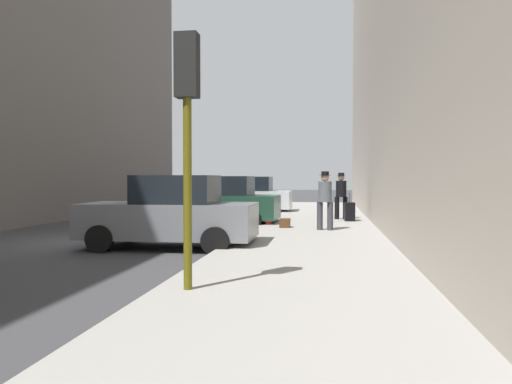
{
  "coord_description": "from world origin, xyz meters",
  "views": [
    {
      "loc": [
        6.46,
        -12.61,
        1.73
      ],
      "look_at": [
        3.65,
        6.75,
        1.17
      ],
      "focal_mm": 35.0,
      "sensor_mm": 36.0,
      "label": 1
    }
  ],
  "objects_px": {
    "parked_dark_green_sedan": "(221,202)",
    "fire_hydrant": "(268,214)",
    "traffic_light": "(187,104)",
    "rolling_suitcase": "(349,212)",
    "pedestrian_with_beanie": "(325,197)",
    "duffel_bag": "(285,223)",
    "parked_silver_sedan": "(248,196)",
    "pedestrian_with_fedora": "(341,193)",
    "parked_gray_coupe": "(171,214)"
  },
  "relations": [
    {
      "from": "parked_dark_green_sedan",
      "to": "fire_hydrant",
      "type": "bearing_deg",
      "value": -23.37
    },
    {
      "from": "parked_gray_coupe",
      "to": "fire_hydrant",
      "type": "distance_m",
      "value": 5.33
    },
    {
      "from": "fire_hydrant",
      "to": "pedestrian_with_fedora",
      "type": "distance_m",
      "value": 3.66
    },
    {
      "from": "pedestrian_with_fedora",
      "to": "traffic_light",
      "type": "bearing_deg",
      "value": -101.08
    },
    {
      "from": "parked_dark_green_sedan",
      "to": "traffic_light",
      "type": "distance_m",
      "value": 11.05
    },
    {
      "from": "fire_hydrant",
      "to": "traffic_light",
      "type": "height_order",
      "value": "traffic_light"
    },
    {
      "from": "traffic_light",
      "to": "rolling_suitcase",
      "type": "height_order",
      "value": "traffic_light"
    },
    {
      "from": "parked_gray_coupe",
      "to": "rolling_suitcase",
      "type": "bearing_deg",
      "value": 56.13
    },
    {
      "from": "parked_dark_green_sedan",
      "to": "traffic_light",
      "type": "bearing_deg",
      "value": -80.2
    },
    {
      "from": "parked_dark_green_sedan",
      "to": "pedestrian_with_fedora",
      "type": "relative_size",
      "value": 2.4
    },
    {
      "from": "parked_silver_sedan",
      "to": "rolling_suitcase",
      "type": "bearing_deg",
      "value": -48.2
    },
    {
      "from": "parked_silver_sedan",
      "to": "fire_hydrant",
      "type": "distance_m",
      "value": 7.22
    },
    {
      "from": "fire_hydrant",
      "to": "pedestrian_with_fedora",
      "type": "xyz_separation_m",
      "value": [
        2.5,
        2.59,
        0.64
      ]
    },
    {
      "from": "parked_dark_green_sedan",
      "to": "duffel_bag",
      "type": "distance_m",
      "value": 3.04
    },
    {
      "from": "parked_gray_coupe",
      "to": "parked_dark_green_sedan",
      "type": "bearing_deg",
      "value": 90.0
    },
    {
      "from": "traffic_light",
      "to": "pedestrian_with_fedora",
      "type": "bearing_deg",
      "value": 78.92
    },
    {
      "from": "fire_hydrant",
      "to": "rolling_suitcase",
      "type": "xyz_separation_m",
      "value": [
        2.79,
        1.84,
        -0.01
      ]
    },
    {
      "from": "traffic_light",
      "to": "pedestrian_with_beanie",
      "type": "bearing_deg",
      "value": 77.45
    },
    {
      "from": "parked_dark_green_sedan",
      "to": "fire_hydrant",
      "type": "distance_m",
      "value": 2.0
    },
    {
      "from": "parked_dark_green_sedan",
      "to": "fire_hydrant",
      "type": "relative_size",
      "value": 6.05
    },
    {
      "from": "parked_dark_green_sedan",
      "to": "rolling_suitcase",
      "type": "distance_m",
      "value": 4.73
    },
    {
      "from": "parked_silver_sedan",
      "to": "duffel_bag",
      "type": "bearing_deg",
      "value": -72.77
    },
    {
      "from": "parked_silver_sedan",
      "to": "fire_hydrant",
      "type": "xyz_separation_m",
      "value": [
        1.8,
        -6.98,
        -0.35
      ]
    },
    {
      "from": "pedestrian_with_beanie",
      "to": "pedestrian_with_fedora",
      "type": "bearing_deg",
      "value": 81.95
    },
    {
      "from": "traffic_light",
      "to": "pedestrian_with_beanie",
      "type": "distance_m",
      "value": 8.75
    },
    {
      "from": "pedestrian_with_fedora",
      "to": "duffel_bag",
      "type": "relative_size",
      "value": 4.04
    },
    {
      "from": "pedestrian_with_fedora",
      "to": "rolling_suitcase",
      "type": "bearing_deg",
      "value": -69.23
    },
    {
      "from": "parked_silver_sedan",
      "to": "parked_gray_coupe",
      "type": "bearing_deg",
      "value": -90.0
    },
    {
      "from": "parked_gray_coupe",
      "to": "parked_silver_sedan",
      "type": "bearing_deg",
      "value": 90.0
    },
    {
      "from": "parked_silver_sedan",
      "to": "traffic_light",
      "type": "relative_size",
      "value": 1.17
    },
    {
      "from": "parked_gray_coupe",
      "to": "parked_dark_green_sedan",
      "type": "distance_m",
      "value": 5.78
    },
    {
      "from": "parked_gray_coupe",
      "to": "traffic_light",
      "type": "relative_size",
      "value": 1.17
    },
    {
      "from": "parked_dark_green_sedan",
      "to": "fire_hydrant",
      "type": "xyz_separation_m",
      "value": [
        1.8,
        -0.78,
        -0.35
      ]
    },
    {
      "from": "parked_silver_sedan",
      "to": "duffel_bag",
      "type": "height_order",
      "value": "parked_silver_sedan"
    },
    {
      "from": "fire_hydrant",
      "to": "rolling_suitcase",
      "type": "height_order",
      "value": "rolling_suitcase"
    },
    {
      "from": "parked_gray_coupe",
      "to": "fire_hydrant",
      "type": "xyz_separation_m",
      "value": [
        1.8,
        5.0,
        -0.35
      ]
    },
    {
      "from": "pedestrian_with_beanie",
      "to": "duffel_bag",
      "type": "xyz_separation_m",
      "value": [
        -1.27,
        0.63,
        -0.85
      ]
    },
    {
      "from": "pedestrian_with_fedora",
      "to": "duffel_bag",
      "type": "bearing_deg",
      "value": -117.82
    },
    {
      "from": "parked_silver_sedan",
      "to": "rolling_suitcase",
      "type": "relative_size",
      "value": 4.06
    },
    {
      "from": "rolling_suitcase",
      "to": "fire_hydrant",
      "type": "bearing_deg",
      "value": -146.57
    },
    {
      "from": "parked_gray_coupe",
      "to": "rolling_suitcase",
      "type": "height_order",
      "value": "parked_gray_coupe"
    },
    {
      "from": "parked_gray_coupe",
      "to": "traffic_light",
      "type": "bearing_deg",
      "value": -69.46
    },
    {
      "from": "parked_dark_green_sedan",
      "to": "pedestrian_with_beanie",
      "type": "height_order",
      "value": "pedestrian_with_beanie"
    },
    {
      "from": "parked_dark_green_sedan",
      "to": "duffel_bag",
      "type": "height_order",
      "value": "parked_dark_green_sedan"
    },
    {
      "from": "duffel_bag",
      "to": "parked_gray_coupe",
      "type": "bearing_deg",
      "value": -121.03
    },
    {
      "from": "parked_dark_green_sedan",
      "to": "rolling_suitcase",
      "type": "xyz_separation_m",
      "value": [
        4.59,
        1.06,
        -0.36
      ]
    },
    {
      "from": "parked_gray_coupe",
      "to": "rolling_suitcase",
      "type": "relative_size",
      "value": 4.05
    },
    {
      "from": "parked_gray_coupe",
      "to": "fire_hydrant",
      "type": "height_order",
      "value": "parked_gray_coupe"
    },
    {
      "from": "rolling_suitcase",
      "to": "duffel_bag",
      "type": "xyz_separation_m",
      "value": [
        -2.14,
        -2.77,
        -0.2
      ]
    },
    {
      "from": "parked_silver_sedan",
      "to": "pedestrian_with_fedora",
      "type": "relative_size",
      "value": 2.38
    }
  ]
}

